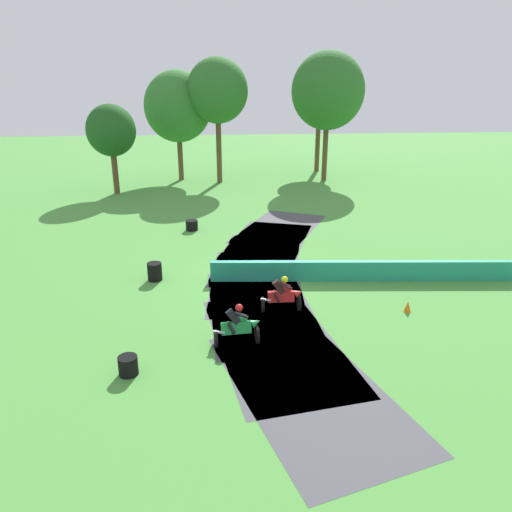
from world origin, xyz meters
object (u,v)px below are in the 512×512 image
motorcycle_chase_green (238,326)px  tire_stack_mid_b (128,366)px  tire_stack_mid_a (155,272)px  traffic_cone (408,307)px  motorcycle_lead_red (283,295)px  tire_stack_near (192,225)px

motorcycle_chase_green → tire_stack_mid_b: (-3.41, -1.63, -0.33)m
tire_stack_mid_a → traffic_cone: bearing=-21.7°
motorcycle_lead_red → tire_stack_near: 11.64m
motorcycle_chase_green → tire_stack_mid_b: 3.79m
tire_stack_mid_a → tire_stack_mid_b: (0.02, -7.37, -0.10)m
traffic_cone → tire_stack_mid_a: bearing=158.3°
motorcycle_chase_green → traffic_cone: 6.83m
motorcycle_lead_red → tire_stack_mid_b: bearing=-143.3°
motorcycle_lead_red → tire_stack_mid_a: 6.30m
traffic_cone → tire_stack_mid_b: bearing=-161.3°
tire_stack_mid_a → tire_stack_mid_b: size_ratio=1.33×
motorcycle_lead_red → tire_stack_mid_b: size_ratio=2.80×
tire_stack_mid_b → traffic_cone: size_ratio=1.36×
motorcycle_lead_red → motorcycle_chase_green: bearing=-128.7°
motorcycle_lead_red → tire_stack_near: motorcycle_lead_red is taller
tire_stack_near → tire_stack_mid_a: 7.60m
tire_stack_near → tire_stack_mid_b: 14.91m
motorcycle_lead_red → tire_stack_mid_a: motorcycle_lead_red is taller
motorcycle_lead_red → traffic_cone: (4.76, -0.52, -0.44)m
motorcycle_chase_green → tire_stack_mid_b: size_ratio=2.80×
motorcycle_chase_green → tire_stack_near: (-2.11, 13.23, -0.33)m
motorcycle_lead_red → traffic_cone: 4.81m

